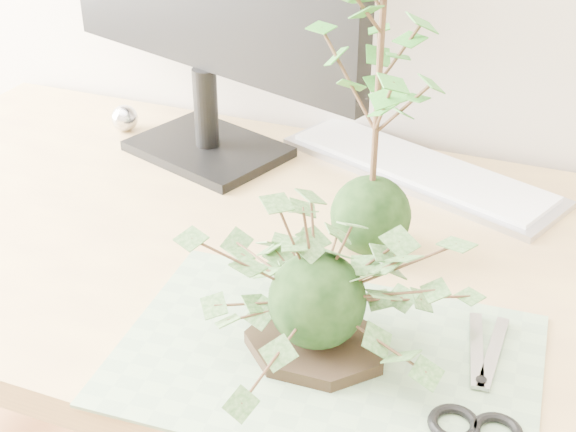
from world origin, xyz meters
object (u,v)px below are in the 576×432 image
object	(u,v)px
ivy_kokedama	(318,261)
maple_kokedama	(382,22)
keyboard	(419,169)
desk	(367,318)

from	to	relation	value
ivy_kokedama	maple_kokedama	world-z (taller)	maple_kokedama
ivy_kokedama	maple_kokedama	distance (m)	0.28
ivy_kokedama	keyboard	size ratio (longest dim) A/B	0.73
ivy_kokedama	maple_kokedama	size ratio (longest dim) A/B	0.79
maple_kokedama	ivy_kokedama	bearing A→B (deg)	-88.17
desk	maple_kokedama	distance (m)	0.39
keyboard	desk	bearing A→B (deg)	-68.42
keyboard	ivy_kokedama	bearing A→B (deg)	-68.93
desk	ivy_kokedama	bearing A→B (deg)	-91.05
desk	maple_kokedama	world-z (taller)	maple_kokedama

